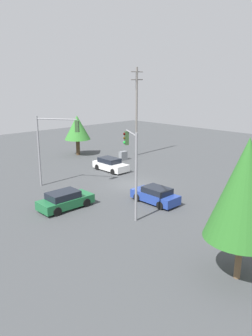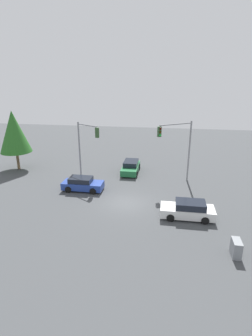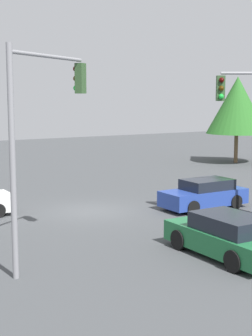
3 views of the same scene
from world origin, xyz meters
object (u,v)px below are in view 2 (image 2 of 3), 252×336
sedan_green (131,167)px  traffic_signal_main (178,142)px  electrical_cabinet (236,248)px  sedan_blue (82,184)px  sedan_white (188,210)px  traffic_signal_cross (86,142)px

sedan_green → traffic_signal_main: traffic_signal_main is taller
traffic_signal_main → electrical_cabinet: traffic_signal_main is taller
sedan_green → traffic_signal_main: size_ratio=0.65×
sedan_blue → electrical_cabinet: sedan_blue is taller
sedan_white → sedan_green: bearing=31.4°
traffic_signal_main → traffic_signal_cross: size_ratio=1.04×
sedan_blue → electrical_cabinet: (-8.75, -13.33, -0.11)m
sedan_blue → traffic_signal_main: 11.12m
sedan_green → traffic_signal_main: bearing=155.3°
traffic_signal_main → traffic_signal_cross: 10.11m
sedan_white → electrical_cabinet: 5.43m
traffic_signal_main → electrical_cabinet: 13.59m
sedan_white → sedan_green: size_ratio=0.99×
sedan_blue → traffic_signal_cross: bearing=-172.8°
sedan_blue → traffic_signal_main: traffic_signal_main is taller
sedan_green → electrical_cabinet: 17.52m
sedan_blue → traffic_signal_cross: 4.95m
sedan_blue → sedan_green: 7.51m
electrical_cabinet → traffic_signal_cross: bearing=49.0°
sedan_green → sedan_white: bearing=121.4°
sedan_green → traffic_signal_cross: (-3.01, 4.62, 3.73)m
traffic_signal_main → electrical_cabinet: size_ratio=5.97×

